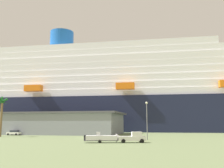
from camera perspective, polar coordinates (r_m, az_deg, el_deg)
name	(u,v)px	position (r m, az deg, el deg)	size (l,w,h in m)	color
ground_plane	(108,134)	(99.30, -0.92, -10.96)	(600.00, 600.00, 0.00)	#66754C
cruise_ship	(131,97)	(129.39, 4.14, -2.90)	(290.13, 42.51, 60.90)	#191E38
terminal_building	(41,123)	(101.16, -15.58, -8.40)	(62.17, 25.43, 7.74)	gray
pickup_truck	(133,137)	(53.82, 4.68, -11.77)	(5.91, 3.29, 2.20)	white
small_boat_on_trailer	(105,138)	(53.39, -1.63, -11.91)	(8.73, 3.52, 2.15)	#595960
palm_tree	(2,106)	(82.85, -23.28, -4.58)	(3.49, 3.21, 11.68)	brown
street_lamp	(147,115)	(62.64, 7.76, -6.91)	(0.56, 0.56, 9.09)	slate
parked_car_white_van	(14,133)	(91.43, -20.95, -10.08)	(4.55, 2.31, 1.58)	white
parked_car_green_wagon	(96,133)	(85.46, -3.55, -10.76)	(4.67, 2.68, 1.58)	#2D723F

